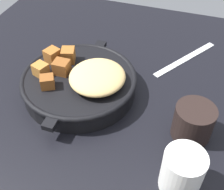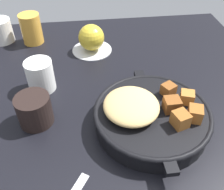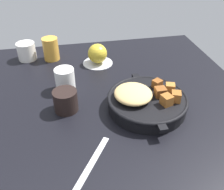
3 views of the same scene
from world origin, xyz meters
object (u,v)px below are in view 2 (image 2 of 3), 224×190
(red_apple, at_px, (91,37))
(coffee_mug_dark, at_px, (34,110))
(juice_glass_amber, at_px, (31,29))
(ceramic_mug_white, at_px, (0,31))
(cast_iron_skillet, at_px, (150,115))
(white_creamer_pitcher, at_px, (40,76))

(red_apple, height_order, coffee_mug_dark, red_apple)
(red_apple, xyz_separation_m, juice_glass_amber, (0.08, 0.19, 0.00))
(ceramic_mug_white, bearing_deg, cast_iron_skillet, -137.10)
(white_creamer_pitcher, xyz_separation_m, ceramic_mug_white, (0.27, 0.15, -0.00))
(white_creamer_pitcher, bearing_deg, cast_iron_skillet, -123.09)
(coffee_mug_dark, bearing_deg, red_apple, -26.60)
(cast_iron_skillet, relative_size, juice_glass_amber, 3.14)
(red_apple, height_order, juice_glass_amber, juice_glass_amber)
(white_creamer_pitcher, relative_size, juice_glass_amber, 0.86)
(cast_iron_skillet, relative_size, white_creamer_pitcher, 3.65)
(red_apple, xyz_separation_m, white_creamer_pitcher, (-0.17, 0.14, -0.00))
(red_apple, bearing_deg, juice_glass_amber, 67.68)
(red_apple, relative_size, ceramic_mug_white, 1.04)
(cast_iron_skillet, distance_m, ceramic_mug_white, 0.59)
(white_creamer_pitcher, height_order, ceramic_mug_white, white_creamer_pitcher)
(red_apple, height_order, ceramic_mug_white, red_apple)
(red_apple, bearing_deg, white_creamer_pitcher, 140.59)
(cast_iron_skillet, xyz_separation_m, ceramic_mug_white, (0.43, 0.40, 0.01))
(cast_iron_skillet, relative_size, red_apple, 3.76)
(red_apple, bearing_deg, coffee_mug_dark, 153.40)
(juice_glass_amber, bearing_deg, red_apple, -112.32)
(coffee_mug_dark, height_order, juice_glass_amber, juice_glass_amber)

